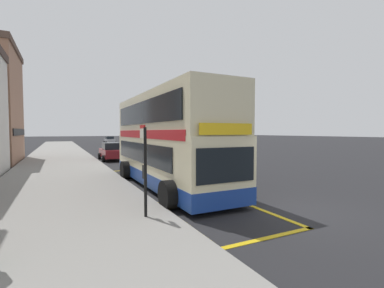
{
  "coord_description": "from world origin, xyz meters",
  "views": [
    {
      "loc": [
        -7.09,
        -5.95,
        2.64
      ],
      "look_at": [
        -0.39,
        7.42,
        1.94
      ],
      "focal_mm": 24.95,
      "sensor_mm": 36.0,
      "label": 1
    }
  ],
  "objects": [
    {
      "name": "ground_plane",
      "position": [
        0.0,
        32.0,
        0.0
      ],
      "size": [
        260.0,
        260.0,
        0.0
      ],
      "primitive_type": "plane",
      "color": "black"
    },
    {
      "name": "parked_car_silver_across",
      "position": [
        2.92,
        54.58,
        0.8
      ],
      "size": [
        2.09,
        4.2,
        1.62
      ],
      "rotation": [
        0.0,
        0.0,
        0.0
      ],
      "color": "#B2B5BA",
      "rests_on": "ground"
    },
    {
      "name": "parked_car_white_kerbside",
      "position": [
        2.9,
        31.95,
        0.8
      ],
      "size": [
        2.09,
        4.2,
        1.62
      ],
      "rotation": [
        0.0,
        0.0,
        0.01
      ],
      "color": "silver",
      "rests_on": "ground"
    },
    {
      "name": "double_decker_bus",
      "position": [
        -2.46,
        6.04,
        2.06
      ],
      "size": [
        3.15,
        10.27,
        4.4
      ],
      "color": "beige",
      "rests_on": "ground"
    },
    {
      "name": "bus_stop_sign",
      "position": [
        -4.84,
        1.65,
        1.73
      ],
      "size": [
        0.09,
        0.51,
        2.69
      ],
      "color": "black",
      "rests_on": "pavement_near"
    },
    {
      "name": "bus_bay_markings",
      "position": [
        -2.47,
        5.58,
        0.01
      ],
      "size": [
        3.05,
        13.31,
        0.01
      ],
      "color": "gold",
      "rests_on": "ground"
    },
    {
      "name": "parked_car_maroon_far",
      "position": [
        -2.72,
        19.3,
        0.8
      ],
      "size": [
        2.09,
        4.2,
        1.62
      ],
      "rotation": [
        0.0,
        0.0,
        3.15
      ],
      "color": "maroon",
      "rests_on": "ground"
    },
    {
      "name": "pavement_near",
      "position": [
        -7.0,
        32.0,
        0.07
      ],
      "size": [
        6.0,
        76.0,
        0.14
      ],
      "primitive_type": "cube",
      "color": "gray",
      "rests_on": "ground"
    }
  ]
}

